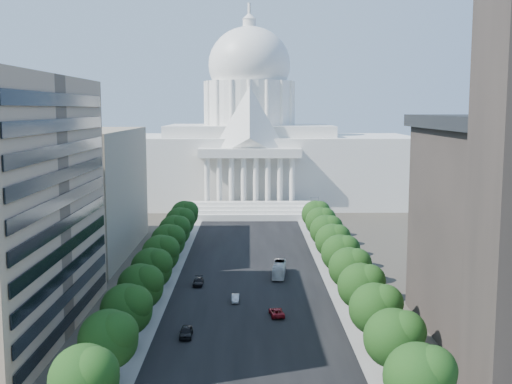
{
  "coord_description": "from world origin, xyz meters",
  "views": [
    {
      "loc": [
        -0.25,
        -53.81,
        34.98
      ],
      "look_at": [
        1.3,
        84.94,
        16.93
      ],
      "focal_mm": 45.0,
      "sensor_mm": 36.0,
      "label": 1
    }
  ],
  "objects_px": {
    "car_red": "(277,312)",
    "car_dark_b": "(198,282)",
    "car_dark_a": "(186,332)",
    "car_silver": "(235,298)",
    "city_bus": "(279,270)"
  },
  "relations": [
    {
      "from": "car_red",
      "to": "car_dark_b",
      "type": "xyz_separation_m",
      "value": [
        -14.81,
        19.29,
        0.03
      ]
    },
    {
      "from": "car_dark_b",
      "to": "city_bus",
      "type": "height_order",
      "value": "city_bus"
    },
    {
      "from": "car_dark_a",
      "to": "car_red",
      "type": "bearing_deg",
      "value": 34.86
    },
    {
      "from": "car_red",
      "to": "car_dark_b",
      "type": "bearing_deg",
      "value": -59.34
    },
    {
      "from": "car_silver",
      "to": "city_bus",
      "type": "xyz_separation_m",
      "value": [
        8.81,
        17.87,
        0.79
      ]
    },
    {
      "from": "car_silver",
      "to": "city_bus",
      "type": "height_order",
      "value": "city_bus"
    },
    {
      "from": "car_dark_a",
      "to": "city_bus",
      "type": "height_order",
      "value": "city_bus"
    },
    {
      "from": "car_dark_a",
      "to": "car_silver",
      "type": "distance_m",
      "value": 19.58
    },
    {
      "from": "car_dark_a",
      "to": "car_red",
      "type": "relative_size",
      "value": 0.97
    },
    {
      "from": "car_dark_a",
      "to": "car_silver",
      "type": "relative_size",
      "value": 1.22
    },
    {
      "from": "car_silver",
      "to": "car_red",
      "type": "xyz_separation_m",
      "value": [
        7.16,
        -8.28,
        0.04
      ]
    },
    {
      "from": "car_dark_a",
      "to": "car_red",
      "type": "distance_m",
      "value": 17.48
    },
    {
      "from": "car_dark_b",
      "to": "city_bus",
      "type": "relative_size",
      "value": 0.48
    },
    {
      "from": "car_dark_a",
      "to": "car_dark_b",
      "type": "relative_size",
      "value": 0.97
    },
    {
      "from": "car_dark_a",
      "to": "car_silver",
      "type": "bearing_deg",
      "value": 68.61
    }
  ]
}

